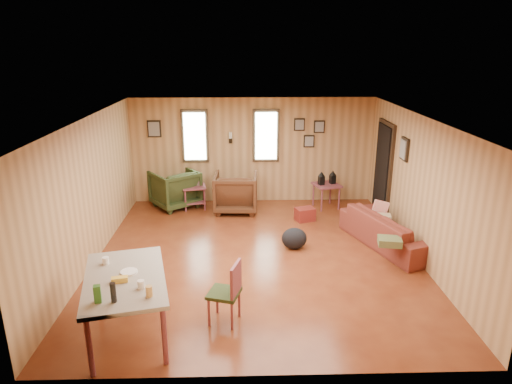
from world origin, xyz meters
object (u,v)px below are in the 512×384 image
(side_table, at_px, (327,183))
(end_table, at_px, (194,193))
(recliner_brown, at_px, (236,190))
(dining_table, at_px, (125,283))
(sofa, at_px, (390,224))
(recliner_green, at_px, (175,187))

(side_table, bearing_deg, end_table, 179.29)
(recliner_brown, relative_size, dining_table, 0.53)
(sofa, distance_m, side_table, 2.21)
(sofa, height_order, end_table, sofa)
(sofa, height_order, recliner_green, recliner_green)
(recliner_brown, xyz_separation_m, end_table, (-0.93, 0.20, -0.11))
(recliner_green, distance_m, dining_table, 4.83)
(sofa, xyz_separation_m, side_table, (-0.80, 2.06, 0.17))
(sofa, height_order, recliner_brown, recliner_brown)
(side_table, bearing_deg, recliner_green, 177.28)
(sofa, relative_size, end_table, 3.24)
(recliner_brown, relative_size, end_table, 1.47)
(end_table, bearing_deg, recliner_brown, -12.04)
(sofa, bearing_deg, dining_table, 101.77)
(recliner_brown, xyz_separation_m, recliner_green, (-1.37, 0.32, -0.01))
(sofa, xyz_separation_m, end_table, (-3.75, 2.09, -0.05))
(side_table, distance_m, dining_table, 5.72)
(recliner_green, bearing_deg, sofa, 115.62)
(recliner_brown, xyz_separation_m, side_table, (2.03, 0.16, 0.11))
(recliner_brown, height_order, dining_table, dining_table)
(side_table, xyz_separation_m, dining_table, (-3.32, -4.66, 0.16))
(recliner_brown, relative_size, recliner_green, 1.01)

